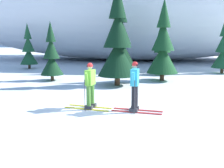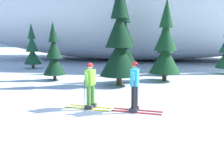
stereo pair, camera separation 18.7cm
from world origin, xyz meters
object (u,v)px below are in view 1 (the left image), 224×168
skier_cyan_jacket (135,86)px  pine_tree_far_left (28,50)px  skier_lime_jacket (90,85)px  pine_tree_far_right (224,50)px  pine_tree_center_left (121,41)px  pine_tree_center (117,43)px  pine_tree_right (162,50)px  pine_tree_left (51,56)px  pine_tree_center_right (163,47)px

skier_cyan_jacket → pine_tree_far_left: size_ratio=0.47×
skier_lime_jacket → pine_tree_far_right: bearing=54.5°
pine_tree_far_left → pine_tree_center_left: size_ratio=0.68×
skier_cyan_jacket → pine_tree_far_right: (5.96, 10.81, 0.80)m
skier_cyan_jacket → pine_tree_far_right: size_ratio=0.44×
skier_lime_jacket → pine_tree_center_left: 10.03m
skier_cyan_jacket → pine_tree_center: (-1.18, 4.88, 1.37)m
pine_tree_right → pine_tree_far_right: bearing=16.8°
pine_tree_center_left → pine_tree_center: pine_tree_center_left is taller
pine_tree_center_left → pine_tree_center: size_ratio=1.03×
pine_tree_left → pine_tree_far_right: size_ratio=0.87×
pine_tree_far_left → pine_tree_left: (4.22, -5.67, -0.10)m
pine_tree_center_left → pine_tree_far_right: pine_tree_center_left is taller
skier_lime_jacket → pine_tree_center: bearing=84.6°
skier_lime_jacket → pine_tree_right: 9.83m
skier_cyan_jacket → pine_tree_left: (-5.32, 5.99, 0.57)m
pine_tree_left → pine_tree_right: (6.79, 3.46, 0.25)m
pine_tree_left → pine_tree_right: 7.63m
pine_tree_left → pine_tree_center_right: (6.67, 0.82, 0.54)m
pine_tree_center_left → pine_tree_far_right: 7.55m
skier_cyan_jacket → pine_tree_center_right: (1.34, 6.81, 1.11)m
skier_cyan_jacket → pine_tree_center_left: (-1.53, 10.08, 1.44)m
pine_tree_center_left → pine_tree_center_right: size_ratio=1.16×
pine_tree_far_left → pine_tree_center_right: (10.88, -4.85, 0.44)m
skier_lime_jacket → pine_tree_far_right: (7.58, 10.65, 0.83)m
skier_cyan_jacket → pine_tree_left: pine_tree_left is taller
pine_tree_right → skier_lime_jacket: bearing=-108.4°
skier_cyan_jacket → pine_tree_far_left: bearing=129.3°
pine_tree_center → pine_tree_center_right: (2.52, 1.92, -0.25)m
skier_cyan_jacket → pine_tree_right: pine_tree_right is taller
pine_tree_far_left → pine_tree_left: pine_tree_far_left is taller
pine_tree_center_right → pine_tree_center_left: bearing=131.3°
pine_tree_center_right → pine_tree_right: bearing=87.3°
pine_tree_far_left → pine_tree_far_right: bearing=-3.1°
skier_cyan_jacket → pine_tree_right: 9.60m
pine_tree_far_left → pine_tree_center: size_ratio=0.70×
pine_tree_center_right → pine_tree_far_left: bearing=156.0°
pine_tree_center_left → pine_tree_center_right: 4.37m
skier_lime_jacket → pine_tree_far_left: (-7.91, 11.50, 0.70)m
pine_tree_far_left → pine_tree_right: bearing=-11.4°
skier_lime_jacket → pine_tree_center_left: pine_tree_center_left is taller
pine_tree_left → pine_tree_center_left: (3.79, 4.09, 0.87)m
pine_tree_center_right → pine_tree_far_right: 6.11m
pine_tree_right → pine_tree_far_right: 4.69m
skier_lime_jacket → pine_tree_center_right: 7.37m
pine_tree_left → pine_tree_center: pine_tree_center is taller
pine_tree_right → pine_tree_far_left: bearing=168.6°
skier_cyan_jacket → pine_tree_center_left: pine_tree_center_left is taller
pine_tree_far_left → pine_tree_far_right: 15.52m
pine_tree_left → pine_tree_right: bearing=27.0°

